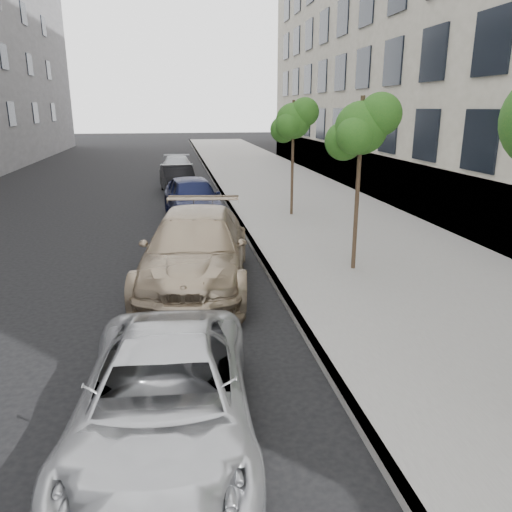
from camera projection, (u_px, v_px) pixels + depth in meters
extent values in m
cube|color=gray|center=(271.00, 180.00, 27.46)|extent=(6.40, 72.00, 0.14)
cube|color=#9E9B93|center=(214.00, 181.00, 26.97)|extent=(0.15, 72.00, 0.14)
cylinder|color=#38281C|center=(358.00, 186.00, 11.57)|extent=(0.10, 0.10, 4.01)
sphere|color=#16561A|center=(361.00, 128.00, 11.20)|extent=(1.19, 1.19, 1.19)
sphere|color=#16561A|center=(380.00, 114.00, 10.98)|extent=(0.95, 0.95, 0.95)
sphere|color=#16561A|center=(344.00, 141.00, 11.48)|extent=(0.89, 0.89, 0.89)
cylinder|color=#38281C|center=(293.00, 159.00, 17.72)|extent=(0.10, 0.10, 4.00)
sphere|color=#16561A|center=(293.00, 121.00, 17.35)|extent=(1.23, 1.23, 1.23)
sphere|color=#16561A|center=(305.00, 112.00, 17.13)|extent=(0.99, 0.99, 0.99)
sphere|color=#16561A|center=(283.00, 130.00, 17.62)|extent=(0.93, 0.93, 0.93)
imported|color=#B2B4B7|center=(165.00, 398.00, 5.85)|extent=(2.35, 4.57, 1.23)
imported|color=tan|center=(196.00, 249.00, 11.23)|extent=(3.04, 5.92, 1.64)
imported|color=#101537|center=(193.00, 198.00, 17.97)|extent=(2.27, 4.68, 1.54)
imported|color=black|center=(178.00, 180.00, 23.31)|extent=(1.80, 4.09, 1.31)
imported|color=#ADB1B5|center=(177.00, 168.00, 27.85)|extent=(1.85, 4.43, 1.28)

